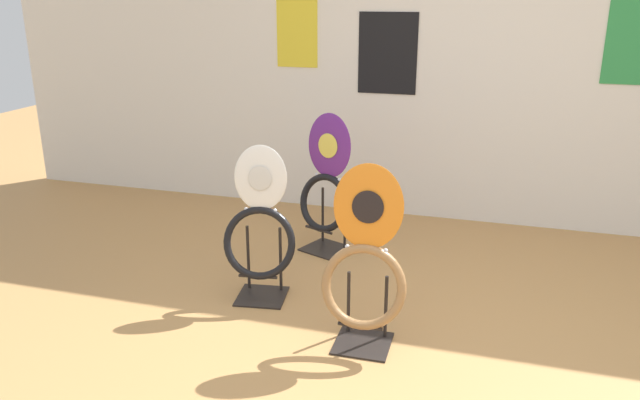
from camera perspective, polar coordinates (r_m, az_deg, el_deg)
wall_back at (r=4.80m, az=14.97°, el=13.00°), size 8.00×0.07×2.60m
toilet_seat_display_purple_note at (r=4.22m, az=0.53°, el=1.06°), size 0.43×0.36×0.96m
toilet_seat_display_orange_sun at (r=3.08m, az=4.10°, el=-6.48°), size 0.43×0.29×0.94m
toilet_seat_display_white_plain at (r=3.57m, az=-5.53°, el=-2.81°), size 0.44×0.32×0.90m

